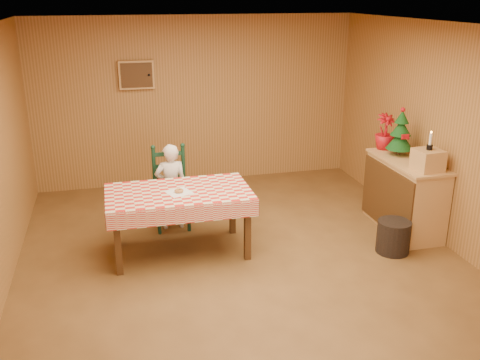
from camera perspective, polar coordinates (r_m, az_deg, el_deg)
name	(u,v)px	position (r m, az deg, el deg)	size (l,w,h in m)	color
ground	(244,265)	(6.12, 0.46, -9.03)	(6.00, 6.00, 0.00)	brown
cabin_walls	(232,96)	(5.99, -0.81, 8.95)	(5.10, 6.05, 2.65)	#A5733B
dining_table	(179,198)	(6.17, -6.56, -1.88)	(1.66, 0.96, 0.77)	#4A2C13
ladder_chair	(171,189)	(6.96, -7.39, -1.00)	(0.44, 0.40, 1.08)	black
seated_child	(171,187)	(6.89, -7.36, -0.70)	(0.41, 0.27, 1.12)	silver
napkin	(179,192)	(6.09, -6.52, -1.31)	(0.26, 0.26, 0.00)	white
donut	(179,191)	(6.08, -6.53, -1.14)	(0.10, 0.10, 0.04)	#B47740
shelf_unit	(404,195)	(7.13, 17.11, -1.54)	(0.54, 1.24, 0.93)	tan
crate	(428,160)	(6.64, 19.41, 2.03)	(0.30, 0.30, 0.25)	tan
christmas_tree	(401,134)	(7.12, 16.75, 4.76)	(0.34, 0.34, 0.62)	#4A2C13
flower_arrangement	(385,132)	(7.36, 15.21, 5.01)	(0.27, 0.27, 0.48)	#AD0F18
candle_set	(430,144)	(6.59, 19.59, 3.60)	(0.07, 0.07, 0.22)	black
storage_bin	(393,237)	(6.57, 16.05, -5.84)	(0.39, 0.39, 0.39)	black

